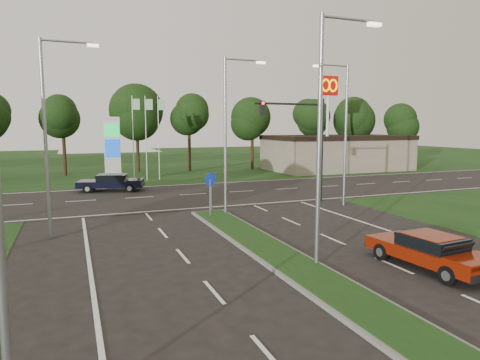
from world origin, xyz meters
name	(u,v)px	position (x,y,z in m)	size (l,w,h in m)	color
ground	(424,348)	(0.00, 0.00, 0.00)	(160.00, 160.00, 0.00)	black
verge_far	(128,163)	(0.00, 55.00, 0.00)	(160.00, 50.00, 0.02)	#143411
cross_road	(180,195)	(0.00, 24.00, 0.00)	(160.00, 12.00, 0.02)	black
median_kerb	(328,286)	(0.00, 4.00, 0.06)	(2.00, 26.00, 0.12)	slate
commercial_building	(337,153)	(22.00, 36.00, 2.00)	(16.00, 9.00, 4.00)	gray
streetlight_median_near	(324,128)	(1.00, 6.00, 5.08)	(2.53, 0.22, 9.00)	gray
streetlight_median_far	(229,127)	(1.00, 16.00, 5.08)	(2.53, 0.22, 9.00)	gray
streetlight_left_near	(7,130)	(-8.30, 0.00, 5.08)	(2.53, 0.22, 9.00)	gray
streetlight_left_far	(50,128)	(-8.30, 14.00, 5.08)	(2.53, 0.22, 9.00)	gray
streetlight_right_far	(343,127)	(8.80, 16.00, 5.08)	(2.53, 0.22, 9.00)	gray
traffic_signal	(305,134)	(7.19, 18.00, 4.65)	(5.10, 0.42, 7.00)	black
median_signs	(210,186)	(0.00, 16.40, 1.71)	(1.16, 1.76, 2.38)	gray
gas_pylon	(115,148)	(-3.79, 33.05, 3.20)	(5.80, 1.26, 8.00)	silver
mcdonalds_sign	(328,99)	(18.00, 31.97, 7.99)	(2.20, 0.47, 10.40)	silver
treeline_far	(145,111)	(0.10, 39.93, 6.83)	(6.00, 6.00, 9.90)	black
red_sedan	(430,250)	(4.51, 4.32, 0.68)	(2.25, 4.72, 1.26)	maroon
navy_sedan	(111,182)	(-4.61, 27.99, 0.73)	(5.33, 3.26, 1.37)	black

